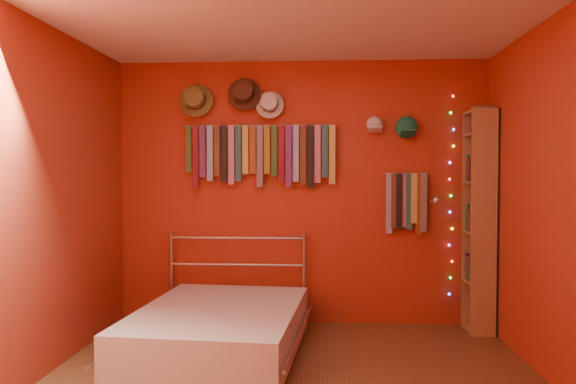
% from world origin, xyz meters
% --- Properties ---
extents(back_wall, '(3.50, 0.02, 2.50)m').
position_xyz_m(back_wall, '(0.00, 1.75, 1.25)').
color(back_wall, '#9E3D19').
rests_on(back_wall, ground).
extents(right_wall, '(0.02, 3.50, 2.50)m').
position_xyz_m(right_wall, '(1.75, 0.00, 1.25)').
color(right_wall, '#9E3D19').
rests_on(right_wall, ground).
extents(left_wall, '(0.02, 3.50, 2.50)m').
position_xyz_m(left_wall, '(-1.75, 0.00, 1.25)').
color(left_wall, '#9E3D19').
rests_on(left_wall, ground).
extents(ceiling, '(3.50, 3.50, 0.02)m').
position_xyz_m(ceiling, '(0.00, 0.00, 2.50)').
color(ceiling, white).
rests_on(ceiling, back_wall).
extents(tie_rack, '(1.45, 0.03, 0.61)m').
position_xyz_m(tie_rack, '(-0.38, 1.68, 1.64)').
color(tie_rack, '#A9A8AD').
rests_on(tie_rack, back_wall).
extents(small_tie_rack, '(0.40, 0.03, 0.58)m').
position_xyz_m(small_tie_rack, '(0.99, 1.69, 1.18)').
color(small_tie_rack, '#A9A8AD').
rests_on(small_tie_rack, back_wall).
extents(fedora_olive, '(0.33, 0.18, 0.32)m').
position_xyz_m(fedora_olive, '(-1.00, 1.65, 2.14)').
color(fedora_olive, olive).
rests_on(fedora_olive, back_wall).
extents(fedora_brown, '(0.32, 0.17, 0.31)m').
position_xyz_m(fedora_brown, '(-0.54, 1.65, 2.19)').
color(fedora_brown, '#442618').
rests_on(fedora_brown, back_wall).
extents(fedora_white, '(0.26, 0.14, 0.26)m').
position_xyz_m(fedora_white, '(-0.30, 1.66, 2.09)').
color(fedora_white, silver).
rests_on(fedora_white, back_wall).
extents(cap_white, '(0.17, 0.21, 0.17)m').
position_xyz_m(cap_white, '(0.69, 1.70, 1.89)').
color(cap_white, silver).
rests_on(cap_white, back_wall).
extents(cap_green, '(0.19, 0.24, 0.19)m').
position_xyz_m(cap_green, '(0.98, 1.70, 1.86)').
color(cap_green, '#197453').
rests_on(cap_green, back_wall).
extents(fairy_lights, '(0.06, 0.02, 1.88)m').
position_xyz_m(fairy_lights, '(1.40, 1.71, 1.22)').
color(fairy_lights, '#FF3333').
rests_on(fairy_lights, back_wall).
extents(reading_lamp, '(0.07, 0.28, 0.08)m').
position_xyz_m(reading_lamp, '(1.22, 1.53, 1.19)').
color(reading_lamp, '#A9A8AD').
rests_on(reading_lamp, back_wall).
extents(bookshelf, '(0.25, 0.34, 2.00)m').
position_xyz_m(bookshelf, '(1.66, 1.53, 1.02)').
color(bookshelf, '#916041').
rests_on(bookshelf, ground).
extents(bed, '(1.43, 1.84, 0.87)m').
position_xyz_m(bed, '(-0.61, 0.74, 0.20)').
color(bed, '#A9A8AD').
rests_on(bed, ground).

